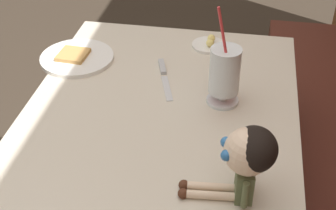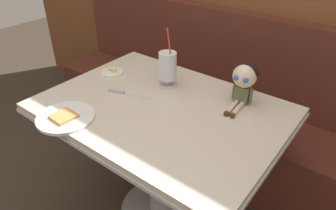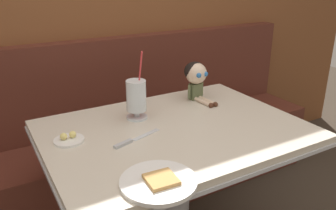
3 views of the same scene
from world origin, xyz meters
name	(u,v)px [view 1 (image 1 of 3)]	position (x,y,z in m)	size (l,w,h in m)	color
diner_table	(160,165)	(0.00, 0.18, 0.54)	(1.11, 0.81, 0.74)	beige
toast_plate	(77,57)	(-0.26, -0.16, 0.75)	(0.25, 0.25, 0.03)	white
milkshake_glass	(224,73)	(-0.10, 0.36, 0.84)	(0.10, 0.10, 0.31)	silver
butter_saucer	(209,44)	(-0.43, 0.28, 0.75)	(0.12, 0.12, 0.04)	white
butter_knife	(163,72)	(-0.22, 0.15, 0.74)	(0.23, 0.09, 0.01)	silver
seated_doll	(248,155)	(0.28, 0.43, 0.87)	(0.12, 0.22, 0.20)	#5B6642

